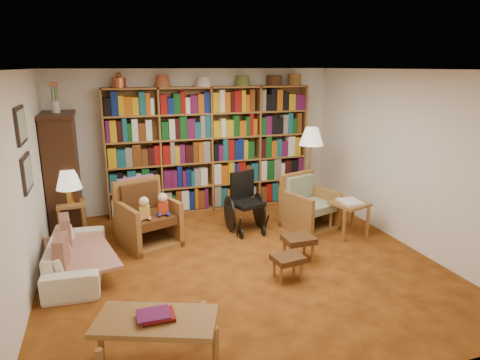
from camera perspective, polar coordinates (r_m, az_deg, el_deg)
name	(u,v)px	position (r m, az deg, el deg)	size (l,w,h in m)	color
floor	(240,262)	(5.82, 0.00, -10.89)	(5.00, 5.00, 0.00)	#944F16
ceiling	(240,69)	(5.24, 0.00, 14.53)	(5.00, 5.00, 0.00)	white
wall_back	(197,140)	(7.77, -5.69, 5.33)	(5.00, 5.00, 0.00)	white
wall_front	(346,250)	(3.23, 13.92, -9.02)	(5.00, 5.00, 0.00)	white
wall_left	(22,188)	(5.23, -27.08, -0.99)	(5.00, 5.00, 0.00)	white
wall_right	(405,159)	(6.59, 21.20, 2.66)	(5.00, 5.00, 0.00)	white
bookshelf	(211,145)	(7.66, -3.94, 4.63)	(3.60, 0.30, 2.42)	olive
curio_cabinet	(63,171)	(7.19, -22.56, 1.06)	(0.50, 0.95, 2.40)	#391E0F
framed_pictures	(24,149)	(5.44, -26.86, 3.66)	(0.03, 0.52, 0.97)	black
sofa	(77,256)	(5.83, -20.97, -9.43)	(0.62, 1.58, 0.46)	beige
sofa_throw	(80,250)	(5.80, -20.53, -8.77)	(0.73, 1.37, 0.04)	beige
cushion_left	(66,231)	(6.08, -22.24, -6.30)	(0.12, 0.39, 0.39)	maroon
cushion_right	(61,252)	(5.43, -22.72, -8.88)	(0.12, 0.39, 0.39)	maroon
side_table_lamp	(72,212)	(6.92, -21.50, -3.96)	(0.43, 0.43, 0.56)	olive
table_lamp	(69,180)	(6.79, -21.89, -0.06)	(0.37, 0.37, 0.51)	#BA933B
armchair_leather	(148,217)	(6.46, -12.18, -4.88)	(1.00, 1.00, 0.95)	olive
armchair_sage	(308,207)	(7.02, 9.00, -3.57)	(0.92, 0.92, 0.87)	olive
wheelchair	(245,204)	(6.81, 0.64, -3.18)	(0.57, 0.74, 0.92)	black
floor_lamp	(311,140)	(7.33, 9.49, 5.28)	(0.41, 0.41, 1.55)	#BA933B
side_table_papers	(350,208)	(6.77, 14.40, -3.63)	(0.60, 0.60, 0.55)	olive
footstool_a	(288,260)	(5.33, 6.41, -10.56)	(0.40, 0.36, 0.31)	#4D2C14
footstool_b	(299,241)	(5.82, 7.83, -8.03)	(0.41, 0.35, 0.34)	#4D2C14
coffee_table	(156,324)	(3.96, -11.14, -18.32)	(1.15, 0.85, 0.50)	olive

